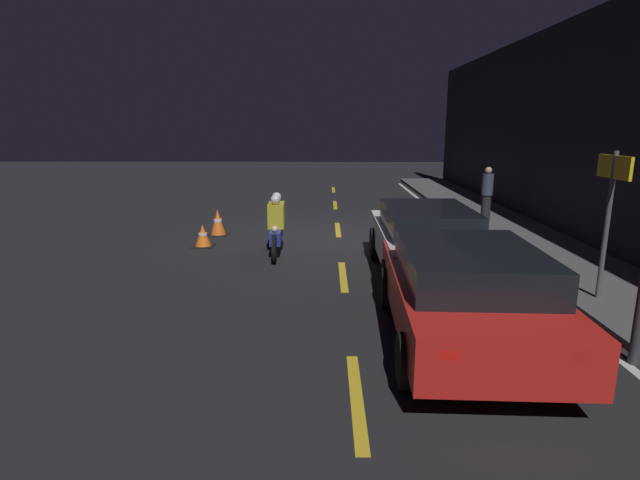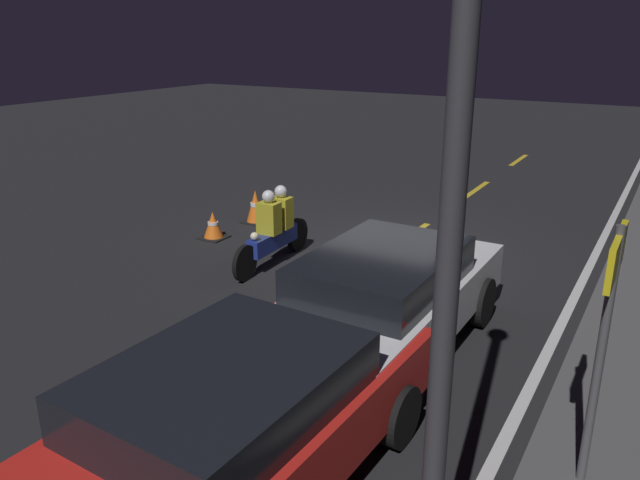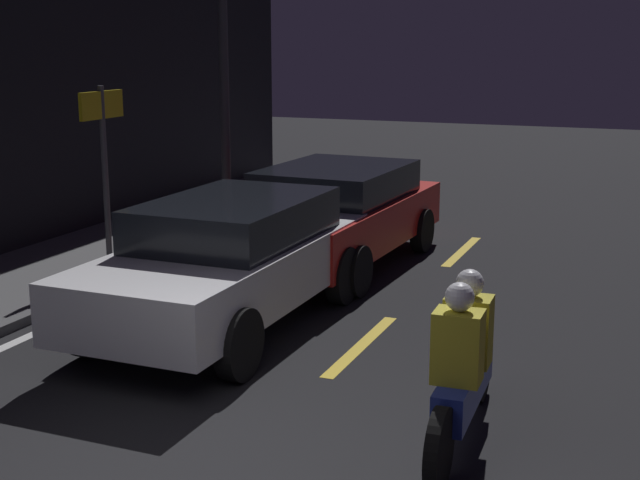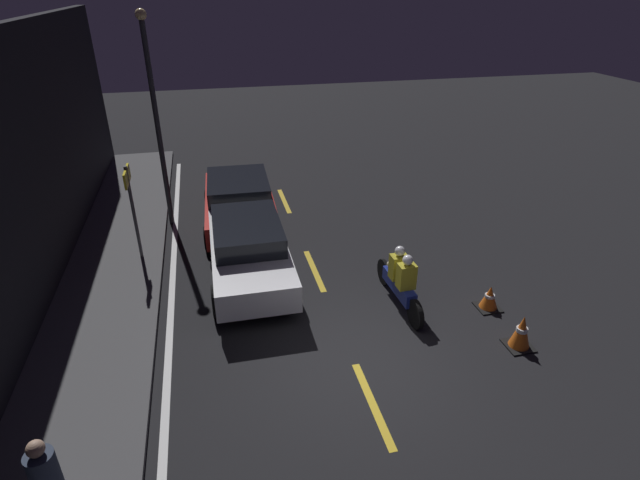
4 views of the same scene
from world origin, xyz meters
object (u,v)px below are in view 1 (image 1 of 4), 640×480
at_px(pedestrian, 487,193).
at_px(traffic_cone_mid, 203,236).
at_px(sedan_white, 425,239).
at_px(taxi_red, 465,290).
at_px(shop_sign, 611,196).
at_px(motorcycle, 276,225).
at_px(traffic_cone_near, 218,223).

bearing_deg(pedestrian, traffic_cone_mid, -67.25).
bearing_deg(sedan_white, taxi_red, 179.71).
relative_size(taxi_red, shop_sign, 1.77).
bearing_deg(taxi_red, pedestrian, -16.89).
relative_size(sedan_white, traffic_cone_mid, 7.87).
bearing_deg(pedestrian, motorcycle, -57.44).
distance_m(taxi_red, shop_sign, 3.24).
bearing_deg(shop_sign, pedestrian, 177.01).
bearing_deg(traffic_cone_mid, taxi_red, 41.66).
bearing_deg(pedestrian, shop_sign, -2.99).
bearing_deg(shop_sign, taxi_red, -59.75).
xyz_separation_m(taxi_red, shop_sign, (-1.54, 2.65, 1.05)).
relative_size(taxi_red, traffic_cone_mid, 7.82).
relative_size(pedestrian, shop_sign, 0.65).
relative_size(taxi_red, traffic_cone_near, 5.98).
relative_size(sedan_white, shop_sign, 1.78).
xyz_separation_m(traffic_cone_near, traffic_cone_mid, (1.31, -0.09, -0.08)).
height_order(traffic_cone_mid, pedestrian, pedestrian).
height_order(taxi_red, motorcycle, motorcycle).
distance_m(motorcycle, pedestrian, 7.16).
distance_m(taxi_red, traffic_cone_mid, 7.33).
xyz_separation_m(sedan_white, traffic_cone_mid, (-2.47, -4.90, -0.51)).
height_order(taxi_red, traffic_cone_near, taxi_red).
xyz_separation_m(traffic_cone_mid, shop_sign, (3.92, 7.51, 1.54)).
bearing_deg(motorcycle, taxi_red, 29.18).
distance_m(sedan_white, traffic_cone_mid, 5.51).
distance_m(sedan_white, motorcycle, 3.61).
relative_size(traffic_cone_near, pedestrian, 0.45).
bearing_deg(shop_sign, traffic_cone_near, -125.18).
bearing_deg(pedestrian, traffic_cone_near, -75.62).
distance_m(sedan_white, shop_sign, 3.16).
bearing_deg(taxi_red, sedan_white, 1.38).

